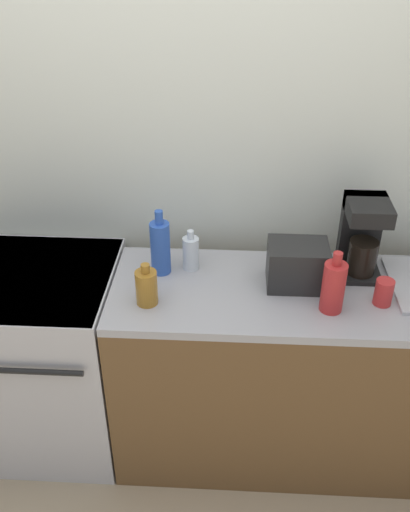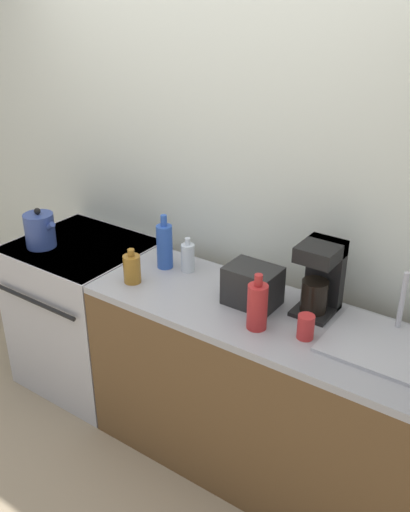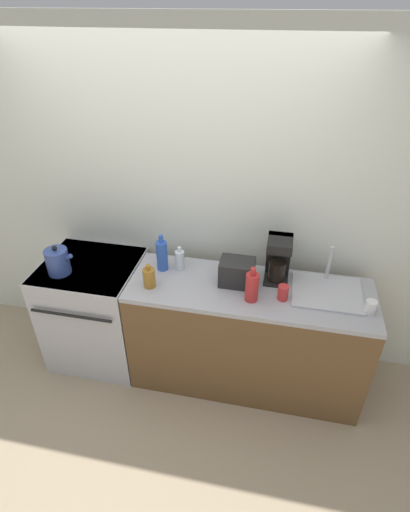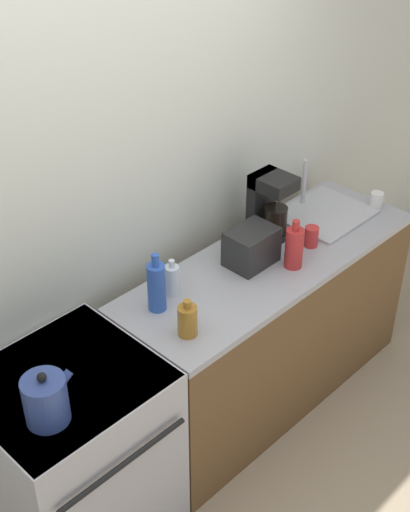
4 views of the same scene
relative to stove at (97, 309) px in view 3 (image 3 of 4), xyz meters
The scene contains 14 objects.
ground_plane 0.86m from the stove, 28.05° to the right, with size 12.00×12.00×0.00m, color tan.
wall_back 1.11m from the stove, 31.82° to the left, with size 8.00×0.05×2.60m.
stove is the anchor object (origin of this frame).
counter_block 1.26m from the stove, ahead, with size 1.75×0.60×0.92m.
kettle 0.59m from the stove, 140.20° to the right, with size 0.21×0.17×0.23m.
toaster 1.27m from the stove, ahead, with size 0.24×0.18×0.19m.
coffee_maker 1.57m from the stove, ahead, with size 0.17×0.21×0.34m.
sink_tray 1.85m from the stove, ahead, with size 0.48×0.40×0.28m.
bottle_clear 0.89m from the stove, ahead, with size 0.07×0.07×0.19m.
bottle_blue 0.82m from the stove, ahead, with size 0.08×0.08×0.29m.
bottle_red 1.40m from the stove, ahead, with size 0.09×0.09×0.26m.
bottle_amber 0.78m from the stove, 15.94° to the right, with size 0.09×0.09×0.18m.
cup_white 2.11m from the stove, ahead, with size 0.07×0.07×0.09m.
cup_red 1.57m from the stove, ahead, with size 0.07×0.07×0.11m.
Camera 3 is at (0.77, -1.96, 2.67)m, focal length 28.00 mm.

